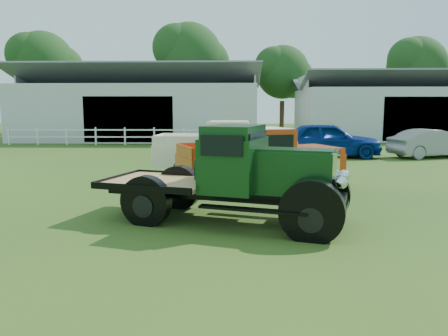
# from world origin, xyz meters

# --- Properties ---
(ground) EXTENTS (120.00, 120.00, 0.00)m
(ground) POSITION_xyz_m (0.00, 0.00, 0.00)
(ground) COLOR #29471A
(shed_left) EXTENTS (18.80, 10.20, 5.60)m
(shed_left) POSITION_xyz_m (-7.00, 26.00, 2.80)
(shed_left) COLOR #A5A5A5
(shed_left) RESTS_ON ground
(shed_right) EXTENTS (16.80, 9.20, 5.20)m
(shed_right) POSITION_xyz_m (14.00, 27.00, 2.60)
(shed_right) COLOR #A5A5A5
(shed_right) RESTS_ON ground
(fence_rail) EXTENTS (14.20, 0.16, 1.20)m
(fence_rail) POSITION_xyz_m (-8.00, 20.00, 0.60)
(fence_rail) COLOR white
(fence_rail) RESTS_ON ground
(tree_a) EXTENTS (6.30, 6.30, 10.50)m
(tree_a) POSITION_xyz_m (-18.00, 33.00, 5.25)
(tree_a) COLOR #234918
(tree_a) RESTS_ON ground
(tree_b) EXTENTS (6.90, 6.90, 11.50)m
(tree_b) POSITION_xyz_m (-4.00, 34.00, 5.75)
(tree_b) COLOR #234918
(tree_b) RESTS_ON ground
(tree_c) EXTENTS (5.40, 5.40, 9.00)m
(tree_c) POSITION_xyz_m (5.00, 33.00, 4.50)
(tree_c) COLOR #234918
(tree_c) RESTS_ON ground
(tree_d) EXTENTS (6.00, 6.00, 10.00)m
(tree_d) POSITION_xyz_m (18.00, 34.00, 5.00)
(tree_d) COLOR #234918
(tree_d) RESTS_ON ground
(vintage_flatbed) EXTENTS (5.82, 3.67, 2.15)m
(vintage_flatbed) POSITION_xyz_m (0.35, 0.05, 1.07)
(vintage_flatbed) COLOR #103615
(vintage_flatbed) RESTS_ON ground
(red_pickup) EXTENTS (5.63, 3.80, 1.92)m
(red_pickup) POSITION_xyz_m (1.28, 4.25, 0.96)
(red_pickup) COLOR #BE3D13
(red_pickup) RESTS_ON ground
(white_pickup) EXTENTS (5.50, 2.34, 1.99)m
(white_pickup) POSITION_xyz_m (0.12, 6.85, 0.99)
(white_pickup) COLOR #F0E2C3
(white_pickup) RESTS_ON ground
(misc_car_blue) EXTENTS (5.31, 2.25, 1.79)m
(misc_car_blue) POSITION_xyz_m (5.20, 12.87, 0.90)
(misc_car_blue) COLOR navy
(misc_car_blue) RESTS_ON ground
(misc_car_grey) EXTENTS (4.60, 2.72, 1.43)m
(misc_car_grey) POSITION_xyz_m (10.49, 12.93, 0.72)
(misc_car_grey) COLOR gray
(misc_car_grey) RESTS_ON ground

